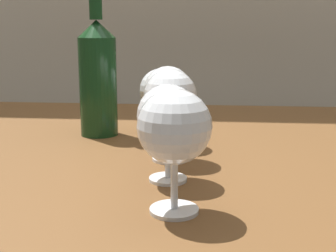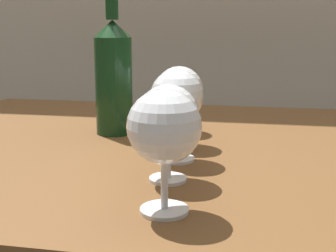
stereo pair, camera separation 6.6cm
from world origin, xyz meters
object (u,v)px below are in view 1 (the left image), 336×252
at_px(wine_glass_merlot, 174,129).
at_px(wine_glass_chardonnay, 162,90).
at_px(wine_bottle, 98,76).
at_px(wine_glass_pinot, 168,91).
at_px(wine_glass_port, 168,118).
at_px(wine_glass_cabernet, 170,98).

relative_size(wine_glass_merlot, wine_glass_chardonnay, 1.12).
xyz_separation_m(wine_glass_chardonnay, wine_bottle, (-0.13, -0.04, 0.03)).
bearing_deg(wine_glass_pinot, wine_glass_chardonnay, 101.05).
bearing_deg(wine_glass_chardonnay, wine_glass_port, -82.65).
xyz_separation_m(wine_glass_merlot, wine_glass_pinot, (-0.04, 0.32, -0.00)).
height_order(wine_glass_port, wine_glass_pinot, wine_glass_pinot).
bearing_deg(wine_glass_cabernet, wine_glass_merlot, -83.78).
height_order(wine_glass_merlot, wine_glass_chardonnay, wine_glass_merlot).
bearing_deg(wine_glass_merlot, wine_glass_port, 98.96).
bearing_deg(wine_glass_pinot, wine_glass_port, -84.73).
relative_size(wine_glass_cabernet, wine_glass_chardonnay, 1.14).
bearing_deg(wine_bottle, wine_glass_cabernet, -46.59).
bearing_deg(wine_glass_pinot, wine_glass_cabernet, -82.55).
distance_m(wine_glass_merlot, wine_glass_chardonnay, 0.44).
bearing_deg(wine_glass_pinot, wine_glass_merlot, -83.40).
distance_m(wine_glass_cabernet, wine_bottle, 0.24).
bearing_deg(wine_glass_port, wine_bottle, 121.31).
bearing_deg(wine_glass_cabernet, wine_glass_port, -86.80).
distance_m(wine_glass_merlot, wine_glass_pinot, 0.32).
xyz_separation_m(wine_glass_cabernet, wine_glass_pinot, (-0.01, 0.10, -0.00)).
bearing_deg(wine_glass_chardonnay, wine_glass_merlot, -82.22).
distance_m(wine_glass_port, wine_glass_chardonnay, 0.32).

